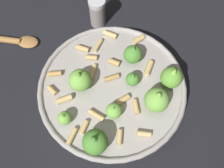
{
  "coord_description": "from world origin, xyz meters",
  "views": [
    {
      "loc": [
        -0.18,
        -0.09,
        0.48
      ],
      "look_at": [
        0.0,
        0.0,
        0.06
      ],
      "focal_mm": 37.02,
      "sensor_mm": 36.0,
      "label": 1
    }
  ],
  "objects": [
    {
      "name": "pepper_shaker",
      "position": [
        0.17,
        0.12,
        0.04
      ],
      "size": [
        0.04,
        0.04,
        0.08
      ],
      "color": "gray",
      "rests_on": "ground"
    },
    {
      "name": "ground_plane",
      "position": [
        0.0,
        0.0,
        0.0
      ],
      "size": [
        2.4,
        2.4,
        0.0
      ],
      "primitive_type": "plane",
      "color": "black"
    },
    {
      "name": "cooking_pan",
      "position": [
        -0.0,
        -0.0,
        0.03
      ],
      "size": [
        0.31,
        0.31,
        0.1
      ],
      "color": "#9E9993",
      "rests_on": "ground"
    }
  ]
}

